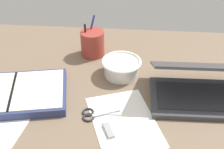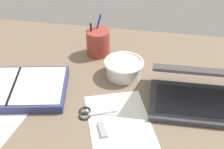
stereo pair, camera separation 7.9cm
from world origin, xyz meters
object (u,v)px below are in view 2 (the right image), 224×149
object	(u,v)px
pen_cup	(98,42)
scissors	(89,113)
laptop	(203,93)
bowl	(124,67)
planner	(15,88)

from	to	relation	value
pen_cup	scissors	distance (cm)	37.27
laptop	pen_cup	distance (cm)	47.54
laptop	pen_cup	xyz separation A→B (cm)	(-40.54, 24.81, 0.93)
bowl	pen_cup	world-z (taller)	pen_cup
planner	bowl	bearing A→B (deg)	13.56
bowl	scissors	size ratio (longest dim) A/B	1.20
bowl	planner	world-z (taller)	bowl
planner	scissors	distance (cm)	28.90
bowl	scissors	bearing A→B (deg)	-108.80
laptop	bowl	bearing A→B (deg)	156.85
pen_cup	scissors	bearing A→B (deg)	-82.52
laptop	scissors	bearing A→B (deg)	-162.96
pen_cup	scissors	world-z (taller)	pen_cup
bowl	scissors	distance (cm)	24.52
laptop	planner	size ratio (longest dim) A/B	0.88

